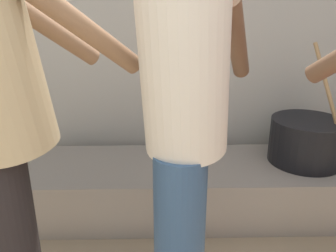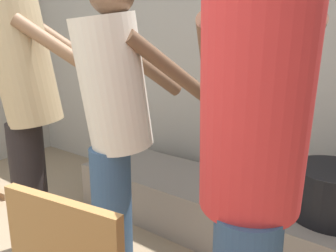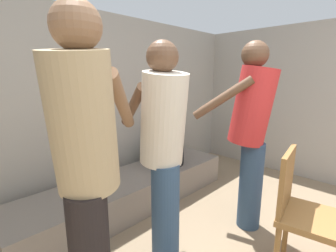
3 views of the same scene
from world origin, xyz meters
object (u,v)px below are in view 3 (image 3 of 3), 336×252
at_px(cook_in_red_shirt, 251,126).
at_px(cook_in_tan_shirt, 85,159).
at_px(cooking_pot_main, 165,152).
at_px(cook_in_cream_shirt, 163,143).
at_px(chair_brown_wood, 304,211).

bearing_deg(cook_in_red_shirt, cook_in_tan_shirt, 174.07).
bearing_deg(cooking_pot_main, cook_in_tan_shirt, -147.93).
relative_size(cooking_pot_main, cook_in_cream_shirt, 0.46).
xyz_separation_m(cooking_pot_main, chair_brown_wood, (-0.31, -1.58, 0.03)).
bearing_deg(cooking_pot_main, cook_in_red_shirt, -90.53).
xyz_separation_m(cook_in_cream_shirt, chair_brown_wood, (0.51, -0.77, -0.40)).
bearing_deg(cooking_pot_main, chair_brown_wood, -101.18).
xyz_separation_m(cooking_pot_main, cook_in_tan_shirt, (-1.42, -0.89, 0.50)).
relative_size(cook_in_tan_shirt, cook_in_cream_shirt, 1.06).
bearing_deg(cook_in_tan_shirt, cooking_pot_main, 32.07).
height_order(cook_in_cream_shirt, chair_brown_wood, cook_in_cream_shirt).
relative_size(cook_in_tan_shirt, cook_in_red_shirt, 1.03).
relative_size(cooking_pot_main, chair_brown_wood, 0.83).
bearing_deg(cook_in_cream_shirt, cook_in_red_shirt, -16.19).
relative_size(cook_in_tan_shirt, chair_brown_wood, 1.90).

